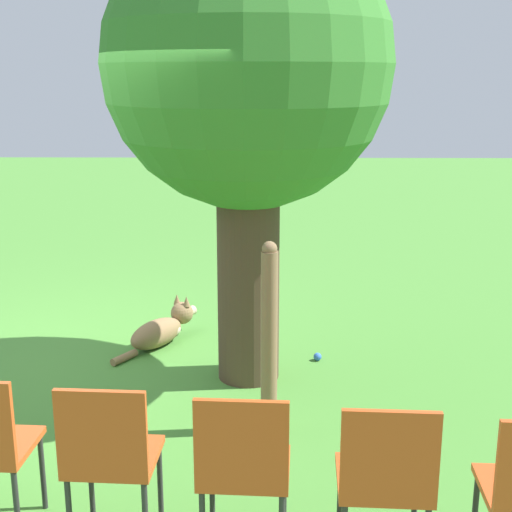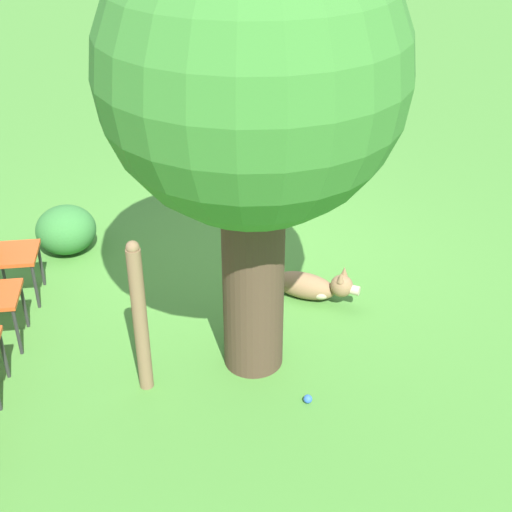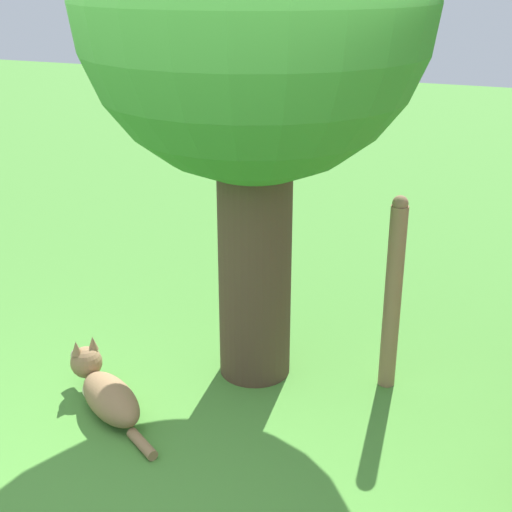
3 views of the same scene
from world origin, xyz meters
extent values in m
plane|color=#478433|center=(0.00, 0.00, 0.00)|extent=(30.00, 30.00, 0.00)
cylinder|color=#4C3828|center=(0.16, 1.33, 0.92)|extent=(0.48, 0.48, 1.85)
sphere|color=#387A2D|center=(0.16, 1.33, 2.43)|extent=(2.11, 2.11, 2.11)
ellipsoid|color=olive|center=(-0.47, 0.49, 0.12)|extent=(0.65, 0.55, 0.24)
ellipsoid|color=#C6B293|center=(-0.61, 0.58, 0.11)|extent=(0.30, 0.30, 0.14)
sphere|color=olive|center=(-0.77, 0.69, 0.21)|extent=(0.29, 0.29, 0.21)
cylinder|color=#C6B293|center=(-0.87, 0.75, 0.19)|extent=(0.13, 0.12, 0.09)
cone|color=olive|center=(-0.80, 0.64, 0.33)|extent=(0.07, 0.07, 0.09)
cone|color=olive|center=(-0.74, 0.73, 0.33)|extent=(0.07, 0.07, 0.09)
cylinder|color=olive|center=(-0.13, 0.27, 0.03)|extent=(0.26, 0.20, 0.07)
cylinder|color=#846647|center=(1.05, 1.48, 0.63)|extent=(0.11, 0.11, 1.26)
sphere|color=#846647|center=(1.05, 1.48, 1.27)|extent=(0.10, 0.10, 0.10)
cylinder|color=#2D2D2D|center=(1.97, 0.23, 0.23)|extent=(0.03, 0.03, 0.46)
cylinder|color=#2D2D2D|center=(2.33, 0.21, 0.23)|extent=(0.03, 0.03, 0.46)
cube|color=#D14C1E|center=(2.24, 0.69, 0.47)|extent=(0.44, 0.46, 0.04)
cube|color=#D14C1E|center=(2.43, 0.68, 0.71)|extent=(0.06, 0.44, 0.44)
cylinder|color=#2D2D2D|center=(2.05, 0.51, 0.23)|extent=(0.03, 0.03, 0.46)
cylinder|color=#2D2D2D|center=(2.07, 0.89, 0.23)|extent=(0.03, 0.03, 0.46)
cube|color=#D14C1E|center=(2.33, 1.36, 0.47)|extent=(0.44, 0.46, 0.04)
cube|color=#D14C1E|center=(2.52, 1.35, 0.71)|extent=(0.06, 0.44, 0.44)
cylinder|color=#2D2D2D|center=(2.14, 1.18, 0.23)|extent=(0.03, 0.03, 0.46)
cylinder|color=#2D2D2D|center=(2.16, 1.56, 0.23)|extent=(0.03, 0.03, 0.46)
cube|color=#D14C1E|center=(2.42, 2.03, 0.47)|extent=(0.44, 0.46, 0.04)
cube|color=#D14C1E|center=(2.62, 2.02, 0.71)|extent=(0.06, 0.44, 0.44)
cylinder|color=#2D2D2D|center=(2.23, 1.85, 0.23)|extent=(0.03, 0.03, 0.46)
cylinder|color=#2D2D2D|center=(2.26, 2.23, 0.23)|extent=(0.03, 0.03, 0.46)
sphere|color=blue|center=(-0.16, 1.90, 0.03)|extent=(0.07, 0.07, 0.07)
camera|label=1|loc=(5.47, 1.46, 2.37)|focal=50.00mm
camera|label=2|loc=(0.97, 5.87, 3.82)|focal=50.00mm
camera|label=3|loc=(1.75, -2.67, 2.61)|focal=50.00mm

